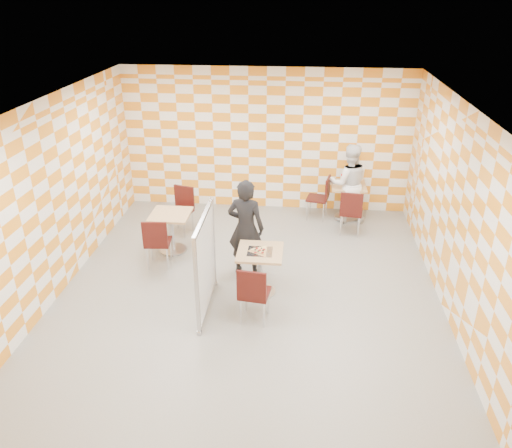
{
  "coord_description": "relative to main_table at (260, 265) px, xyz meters",
  "views": [
    {
      "loc": [
        0.76,
        -6.64,
        4.48
      ],
      "look_at": [
        0.1,
        0.2,
        1.15
      ],
      "focal_mm": 35.0,
      "sensor_mm": 36.0,
      "label": 1
    }
  ],
  "objects": [
    {
      "name": "main_table",
      "position": [
        0.0,
        0.0,
        0.0
      ],
      "size": [
        0.7,
        0.7,
        0.75
      ],
      "color": "tan",
      "rests_on": "ground"
    },
    {
      "name": "man_dark",
      "position": [
        -0.29,
        0.59,
        0.33
      ],
      "size": [
        0.67,
        0.49,
        1.69
      ],
      "primitive_type": "imported",
      "rotation": [
        0.0,
        0.0,
        2.99
      ],
      "color": "black",
      "rests_on": "ground"
    },
    {
      "name": "sport_bottle",
      "position": [
        1.42,
        3.05,
        0.33
      ],
      "size": [
        0.06,
        0.06,
        0.2
      ],
      "color": "white",
      "rests_on": "second_table"
    },
    {
      "name": "pizza_on_foil",
      "position": [
        -0.0,
        -0.02,
        0.26
      ],
      "size": [
        0.4,
        0.4,
        0.04
      ],
      "color": "silver",
      "rests_on": "main_table"
    },
    {
      "name": "partition",
      "position": [
        -0.75,
        -0.51,
        0.28
      ],
      "size": [
        0.08,
        1.38,
        1.55
      ],
      "color": "white",
      "rests_on": "ground"
    },
    {
      "name": "chair_empty_far",
      "position": [
        -1.71,
        2.04,
        0.04
      ],
      "size": [
        0.52,
        0.53,
        0.92
      ],
      "color": "#390E0B",
      "rests_on": "ground"
    },
    {
      "name": "man_white",
      "position": [
        1.55,
        2.86,
        0.31
      ],
      "size": [
        0.84,
        0.68,
        1.64
      ],
      "primitive_type": "imported",
      "rotation": [
        0.0,
        0.0,
        3.21
      ],
      "color": "white",
      "rests_on": "ground"
    },
    {
      "name": "soda_bottle",
      "position": [
        1.67,
        3.04,
        0.34
      ],
      "size": [
        0.07,
        0.07,
        0.23
      ],
      "color": "black",
      "rests_on": "second_table"
    },
    {
      "name": "empty_table",
      "position": [
        -1.73,
        1.23,
        0.0
      ],
      "size": [
        0.7,
        0.7,
        0.75
      ],
      "color": "tan",
      "rests_on": "ground"
    },
    {
      "name": "chair_empty_near",
      "position": [
        -1.82,
        0.6,
        0.04
      ],
      "size": [
        0.46,
        0.46,
        0.92
      ],
      "color": "#390E0B",
      "rests_on": "ground"
    },
    {
      "name": "room_shell",
      "position": [
        -0.17,
        0.47,
        0.99
      ],
      "size": [
        7.0,
        7.0,
        7.0
      ],
      "color": "gray",
      "rests_on": "ground"
    },
    {
      "name": "chair_second_front",
      "position": [
        1.57,
        2.18,
        0.04
      ],
      "size": [
        0.48,
        0.49,
        0.92
      ],
      "color": "#390E0B",
      "rests_on": "ground"
    },
    {
      "name": "chair_main_front",
      "position": [
        -0.02,
        -0.81,
        0.04
      ],
      "size": [
        0.47,
        0.48,
        0.92
      ],
      "color": "#390E0B",
      "rests_on": "ground"
    },
    {
      "name": "chair_second_side",
      "position": [
        1.03,
        2.88,
        0.04
      ],
      "size": [
        0.51,
        0.5,
        0.92
      ],
      "color": "#390E0B",
      "rests_on": "ground"
    },
    {
      "name": "second_table",
      "position": [
        1.56,
        2.98,
        0.0
      ],
      "size": [
        0.7,
        0.7,
        0.75
      ],
      "color": "tan",
      "rests_on": "ground"
    }
  ]
}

